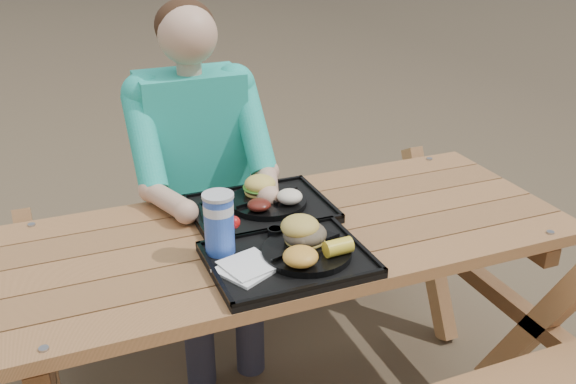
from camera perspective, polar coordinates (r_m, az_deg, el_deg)
name	(u,v)px	position (r m, az deg, el deg)	size (l,w,h in m)	color
picnic_table	(288,327)	(2.23, 0.00, -11.87)	(1.80, 1.49, 0.75)	#999999
tray_near	(288,261)	(1.84, 0.02, -6.13)	(0.45, 0.35, 0.02)	black
tray_far	(261,210)	(2.13, -2.46, -1.59)	(0.45, 0.35, 0.02)	black
plate_near	(307,252)	(1.85, 1.66, -5.34)	(0.26, 0.26, 0.02)	black
plate_far	(268,202)	(2.14, -1.81, -0.87)	(0.26, 0.26, 0.02)	black
napkin_stack	(246,268)	(1.78, -3.74, -6.78)	(0.14, 0.14, 0.02)	white
soda_cup	(219,225)	(1.84, -6.13, -2.93)	(0.09, 0.09, 0.17)	blue
condiment_bbq	(275,233)	(1.94, -1.13, -3.62)	(0.05, 0.05, 0.03)	#330D05
condiment_mustard	(294,230)	(1.95, 0.53, -3.37)	(0.05, 0.05, 0.03)	yellow
sandwich	(305,223)	(1.85, 1.52, -2.75)	(0.12, 0.12, 0.12)	gold
mac_cheese	(301,257)	(1.75, 1.12, -5.76)	(0.10, 0.10, 0.05)	gold
corn_cob	(338,247)	(1.81, 4.48, -4.89)	(0.08, 0.08, 0.05)	yellow
cutlery_far	(211,213)	(2.10, -6.84, -1.87)	(0.03, 0.17, 0.01)	black
burger	(260,180)	(2.16, -2.50, 1.06)	(0.11, 0.11, 0.10)	#EAC552
baked_beans	(259,205)	(2.06, -2.59, -1.15)	(0.08, 0.08, 0.03)	#571811
potato_salad	(290,197)	(2.10, 0.15, -0.41)	(0.08, 0.08, 0.05)	white
diner	(197,197)	(2.53, -8.05, -0.44)	(0.48, 0.84, 1.28)	#1994B2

